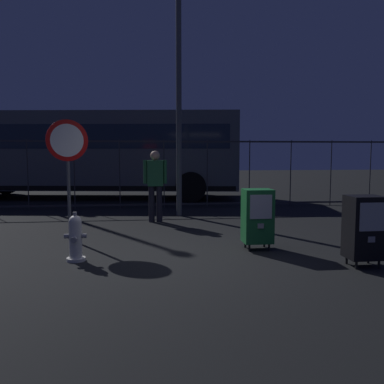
# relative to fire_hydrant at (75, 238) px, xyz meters

# --- Properties ---
(ground_plane) EXTENTS (60.00, 60.00, 0.00)m
(ground_plane) POSITION_rel_fire_hydrant_xyz_m (1.62, 0.09, -0.35)
(ground_plane) COLOR black
(fire_hydrant) EXTENTS (0.33, 0.32, 0.75)m
(fire_hydrant) POSITION_rel_fire_hydrant_xyz_m (0.00, 0.00, 0.00)
(fire_hydrant) COLOR silver
(fire_hydrant) RESTS_ON ground_plane
(newspaper_box_primary) EXTENTS (0.48, 0.42, 1.02)m
(newspaper_box_primary) POSITION_rel_fire_hydrant_xyz_m (4.15, -0.78, 0.22)
(newspaper_box_primary) COLOR black
(newspaper_box_primary) RESTS_ON ground_plane
(newspaper_box_secondary) EXTENTS (0.48, 0.42, 1.02)m
(newspaper_box_secondary) POSITION_rel_fire_hydrant_xyz_m (2.92, 0.42, 0.22)
(newspaper_box_secondary) COLOR black
(newspaper_box_secondary) RESTS_ON ground_plane
(stop_sign) EXTENTS (0.71, 0.31, 2.23)m
(stop_sign) POSITION_rel_fire_hydrant_xyz_m (-0.35, 1.52, 1.25)
(stop_sign) COLOR #4C4F54
(stop_sign) RESTS_ON ground_plane
(pedestrian) EXTENTS (0.55, 0.22, 1.67)m
(pedestrian) POSITION_rel_fire_hydrant_xyz_m (1.29, 3.36, 0.60)
(pedestrian) COLOR black
(pedestrian) RESTS_ON ground_plane
(fence_barrier) EXTENTS (18.03, 0.04, 2.00)m
(fence_barrier) POSITION_rel_fire_hydrant_xyz_m (1.62, 5.83, 0.67)
(fence_barrier) COLOR #2D2D33
(fence_barrier) RESTS_ON ground_plane
(bus_near) EXTENTS (10.75, 3.97, 3.00)m
(bus_near) POSITION_rel_fire_hydrant_xyz_m (-0.90, 8.83, 1.36)
(bus_near) COLOR #4C5156
(bus_near) RESTS_ON ground_plane
(street_light_near_left) EXTENTS (0.32, 0.32, 8.22)m
(street_light_near_left) POSITION_rel_fire_hydrant_xyz_m (1.93, 4.27, 4.34)
(street_light_near_left) COLOR #4C4F54
(street_light_near_left) RESTS_ON ground_plane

